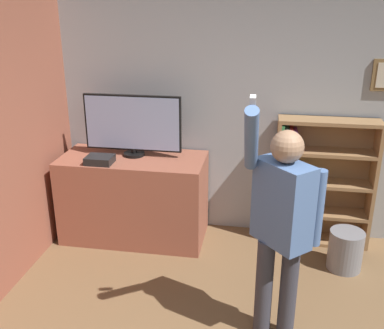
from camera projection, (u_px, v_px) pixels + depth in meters
wall_back at (273, 111)px, 4.61m from camera, size 6.46×0.09×2.70m
tv_ledge at (134, 197)px, 4.78m from camera, size 1.49×0.70×0.91m
television at (133, 125)px, 4.56m from camera, size 1.01×0.22×0.64m
game_console at (100, 160)px, 4.44m from camera, size 0.26×0.21×0.07m
bookshelf at (314, 183)px, 4.62m from camera, size 0.99×0.28×1.34m
person at (281, 220)px, 3.15m from camera, size 0.56×0.54×1.91m
waste_bin at (345, 250)px, 4.27m from camera, size 0.32×0.32×0.39m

